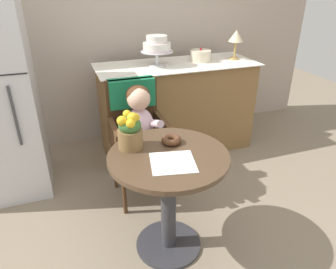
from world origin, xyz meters
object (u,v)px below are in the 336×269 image
Objects in this scene: donut_front at (171,139)px; seated_child at (141,124)px; flower_vase at (130,131)px; tiered_cake_stand at (157,46)px; wicker_chair at (136,121)px; round_layer_cake at (200,56)px; table_lamp at (236,37)px; cafe_table at (168,184)px.

seated_child is at bearing 102.05° from donut_front.
donut_front is 0.53× the size of flower_vase.
flower_vase reaches higher than donut_front.
flower_vase is 1.29m from tiered_cake_stand.
round_layer_cake is (0.83, 0.64, 0.31)m from wicker_chair.
donut_front is 1.25m from tiered_cake_stand.
tiered_cake_stand is at bearing 179.29° from table_lamp.
donut_front is at bearing -103.63° from tiered_cake_stand.
seated_child is 3.08× the size of flower_vase.
round_layer_cake reaches higher than donut_front.
flower_vase is at bearing -108.56° from wicker_chair.
seated_child is 0.94m from tiered_cake_stand.
wicker_chair is 3.35× the size of table_lamp.
cafe_table is at bearing -39.16° from flower_vase.
tiered_cake_stand is at bearing 76.37° from donut_front.
flower_vase is at bearing -130.18° from round_layer_cake.
cafe_table is at bearing -121.23° from round_layer_cake.
wicker_chair is at bearing 90.00° from seated_child.
seated_child is 3.56× the size of round_layer_cake.
round_layer_cake is at bearing 58.34° from donut_front.
table_lamp reaches higher than wicker_chair.
table_lamp reaches higher than round_layer_cake.
round_layer_cake reaches higher than wicker_chair.
tiered_cake_stand is (0.37, 0.60, 0.44)m from wicker_chair.
seated_child is at bearing -136.50° from round_layer_cake.
flower_vase is at bearing -112.78° from seated_child.
flower_vase reaches higher than cafe_table.
donut_front is 0.44× the size of table_lamp.
round_layer_cake is at bearing 58.77° from cafe_table.
table_lamp is (1.19, 0.59, 0.48)m from wicker_chair.
table_lamp reaches higher than flower_vase.
round_layer_cake is 0.72× the size of table_lamp.
seated_child is 1.18m from round_layer_cake.
donut_front is at bearing -6.00° from flower_vase.
cafe_table is 2.53× the size of table_lamp.
seated_child reaches higher than flower_vase.
cafe_table is 5.74× the size of donut_front.
round_layer_cake is (0.75, 1.21, 0.21)m from donut_front.
flower_vase is 1.79m from table_lamp.
tiered_cake_stand is at bearing 63.74° from seated_child.
flower_vase is at bearing -115.10° from tiered_cake_stand.
table_lamp is (1.19, 0.75, 0.44)m from seated_child.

